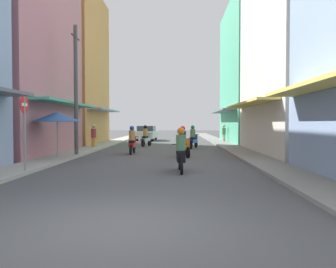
{
  "coord_description": "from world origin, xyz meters",
  "views": [
    {
      "loc": [
        1.06,
        -5.65,
        1.73
      ],
      "look_at": [
        0.48,
        13.39,
        1.12
      ],
      "focal_mm": 36.19,
      "sensor_mm": 36.0,
      "label": 1
    }
  ],
  "objects_px": {
    "motorbike_blue": "(193,138)",
    "motorbike_silver": "(146,137)",
    "pedestrian_foreground": "(224,132)",
    "utility_pole": "(76,90)",
    "motorbike_black": "(181,152)",
    "vendor_umbrella": "(57,117)",
    "pedestrian_far": "(94,135)",
    "motorbike_orange": "(184,143)",
    "parked_car": "(147,133)",
    "street_sign_no_entry": "(25,123)",
    "motorbike_red": "(132,141)"
  },
  "relations": [
    {
      "from": "motorbike_blue",
      "to": "motorbike_silver",
      "type": "bearing_deg",
      "value": 150.28
    },
    {
      "from": "motorbike_silver",
      "to": "pedestrian_foreground",
      "type": "bearing_deg",
      "value": 39.16
    },
    {
      "from": "motorbike_silver",
      "to": "utility_pole",
      "type": "relative_size",
      "value": 0.26
    },
    {
      "from": "motorbike_black",
      "to": "pedestrian_foreground",
      "type": "distance_m",
      "value": 18.79
    },
    {
      "from": "motorbike_black",
      "to": "vendor_umbrella",
      "type": "xyz_separation_m",
      "value": [
        -5.59,
        3.27,
        1.32
      ]
    },
    {
      "from": "pedestrian_far",
      "to": "motorbike_silver",
      "type": "bearing_deg",
      "value": 35.03
    },
    {
      "from": "motorbike_orange",
      "to": "parked_car",
      "type": "xyz_separation_m",
      "value": [
        -3.44,
        16.33,
        0.04
      ]
    },
    {
      "from": "motorbike_silver",
      "to": "pedestrian_foreground",
      "type": "relative_size",
      "value": 1.08
    },
    {
      "from": "pedestrian_far",
      "to": "street_sign_no_entry",
      "type": "distance_m",
      "value": 11.54
    },
    {
      "from": "parked_car",
      "to": "vendor_umbrella",
      "type": "bearing_deg",
      "value": -97.26
    },
    {
      "from": "motorbike_silver",
      "to": "motorbike_orange",
      "type": "height_order",
      "value": "same"
    },
    {
      "from": "utility_pole",
      "to": "street_sign_no_entry",
      "type": "height_order",
      "value": "utility_pole"
    },
    {
      "from": "pedestrian_foreground",
      "to": "utility_pole",
      "type": "relative_size",
      "value": 0.24
    },
    {
      "from": "parked_car",
      "to": "motorbike_orange",
      "type": "bearing_deg",
      "value": -78.12
    },
    {
      "from": "motorbike_orange",
      "to": "motorbike_blue",
      "type": "xyz_separation_m",
      "value": [
        0.76,
        5.78,
        0.0
      ]
    },
    {
      "from": "motorbike_blue",
      "to": "pedestrian_foreground",
      "type": "bearing_deg",
      "value": 67.18
    },
    {
      "from": "motorbike_blue",
      "to": "motorbike_red",
      "type": "bearing_deg",
      "value": -130.84
    },
    {
      "from": "motorbike_red",
      "to": "vendor_umbrella",
      "type": "height_order",
      "value": "vendor_umbrella"
    },
    {
      "from": "motorbike_red",
      "to": "motorbike_blue",
      "type": "bearing_deg",
      "value": 49.16
    },
    {
      "from": "motorbike_blue",
      "to": "pedestrian_far",
      "type": "xyz_separation_m",
      "value": [
        -6.77,
        -0.4,
        0.24
      ]
    },
    {
      "from": "motorbike_red",
      "to": "street_sign_no_entry",
      "type": "relative_size",
      "value": 0.68
    },
    {
      "from": "motorbike_orange",
      "to": "street_sign_no_entry",
      "type": "relative_size",
      "value": 0.66
    },
    {
      "from": "motorbike_blue",
      "to": "parked_car",
      "type": "bearing_deg",
      "value": 111.67
    },
    {
      "from": "motorbike_blue",
      "to": "parked_car",
      "type": "distance_m",
      "value": 11.36
    },
    {
      "from": "motorbike_red",
      "to": "vendor_umbrella",
      "type": "distance_m",
      "value": 4.9
    },
    {
      "from": "vendor_umbrella",
      "to": "parked_car",
      "type": "bearing_deg",
      "value": 82.74
    },
    {
      "from": "motorbike_blue",
      "to": "motorbike_red",
      "type": "xyz_separation_m",
      "value": [
        -3.62,
        -4.19,
        0.0
      ]
    },
    {
      "from": "parked_car",
      "to": "utility_pole",
      "type": "relative_size",
      "value": 0.62
    },
    {
      "from": "motorbike_silver",
      "to": "street_sign_no_entry",
      "type": "relative_size",
      "value": 0.66
    },
    {
      "from": "pedestrian_far",
      "to": "utility_pole",
      "type": "bearing_deg",
      "value": -85.1
    },
    {
      "from": "street_sign_no_entry",
      "to": "motorbike_orange",
      "type": "bearing_deg",
      "value": 48.33
    },
    {
      "from": "utility_pole",
      "to": "motorbike_black",
      "type": "bearing_deg",
      "value": -44.9
    },
    {
      "from": "motorbike_black",
      "to": "pedestrian_far",
      "type": "relative_size",
      "value": 1.08
    },
    {
      "from": "motorbike_black",
      "to": "utility_pole",
      "type": "bearing_deg",
      "value": 135.1
    },
    {
      "from": "pedestrian_foreground",
      "to": "vendor_umbrella",
      "type": "height_order",
      "value": "vendor_umbrella"
    },
    {
      "from": "vendor_umbrella",
      "to": "motorbike_orange",
      "type": "bearing_deg",
      "value": 19.99
    },
    {
      "from": "utility_pole",
      "to": "pedestrian_foreground",
      "type": "bearing_deg",
      "value": 54.37
    },
    {
      "from": "motorbike_black",
      "to": "vendor_umbrella",
      "type": "height_order",
      "value": "vendor_umbrella"
    },
    {
      "from": "motorbike_black",
      "to": "street_sign_no_entry",
      "type": "relative_size",
      "value": 0.68
    },
    {
      "from": "motorbike_silver",
      "to": "motorbike_blue",
      "type": "xyz_separation_m",
      "value": [
        3.42,
        -1.95,
        0.0
      ]
    },
    {
      "from": "motorbike_silver",
      "to": "street_sign_no_entry",
      "type": "distance_m",
      "value": 14.17
    },
    {
      "from": "vendor_umbrella",
      "to": "street_sign_no_entry",
      "type": "height_order",
      "value": "street_sign_no_entry"
    },
    {
      "from": "motorbike_orange",
      "to": "pedestrian_far",
      "type": "height_order",
      "value": "pedestrian_far"
    },
    {
      "from": "motorbike_orange",
      "to": "pedestrian_foreground",
      "type": "distance_m",
      "value": 13.53
    },
    {
      "from": "motorbike_black",
      "to": "pedestrian_foreground",
      "type": "xyz_separation_m",
      "value": [
        3.99,
        18.36,
        0.21
      ]
    },
    {
      "from": "motorbike_red",
      "to": "parked_car",
      "type": "bearing_deg",
      "value": 92.24
    },
    {
      "from": "motorbike_orange",
      "to": "motorbike_red",
      "type": "bearing_deg",
      "value": 150.88
    },
    {
      "from": "street_sign_no_entry",
      "to": "motorbike_red",
      "type": "bearing_deg",
      "value": 71.46
    },
    {
      "from": "motorbike_orange",
      "to": "motorbike_black",
      "type": "bearing_deg",
      "value": -92.09
    },
    {
      "from": "motorbike_black",
      "to": "motorbike_blue",
      "type": "height_order",
      "value": "same"
    }
  ]
}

